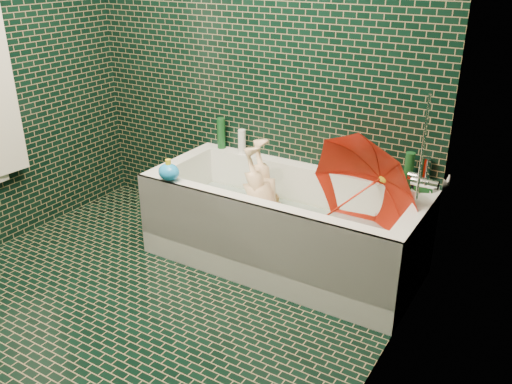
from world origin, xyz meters
The scene contains 18 objects.
floor centered at (0.00, 0.00, 0.00)m, with size 2.80×2.80×0.00m, color black.
wall_back centered at (0.00, 1.40, 1.25)m, with size 2.80×2.80×0.00m, color black.
wall_right centered at (1.30, 0.00, 1.25)m, with size 2.80×2.80×0.00m, color black.
bathtub centered at (0.45, 1.01, 0.21)m, with size 1.70×0.75×0.55m.
bath_mat centered at (0.45, 1.02, 0.16)m, with size 1.35×0.47×0.01m, color #49C828.
water centered at (0.45, 1.02, 0.30)m, with size 1.48×0.53×0.00m, color silver.
faucet centered at (1.26, 1.02, 0.77)m, with size 0.18×0.19×0.55m.
child centered at (0.32, 1.04, 0.31)m, with size 0.33×0.22×0.91m, color beige.
umbrella centered at (0.87, 1.05, 0.53)m, with size 0.70×0.70×0.62m, color red.
soap_bottle_a centered at (1.22, 1.33, 0.55)m, with size 0.09×0.09×0.24m, color white.
soap_bottle_b centered at (1.15, 1.35, 0.55)m, with size 0.09×0.09×0.19m, color #441C6A.
soap_bottle_c centered at (1.23, 1.31, 0.55)m, with size 0.14×0.14×0.18m, color #12411B.
bottle_right_tall centered at (1.11, 1.33, 0.66)m, with size 0.06×0.06×0.22m, color #12411B.
bottle_right_pump centered at (1.20, 1.36, 0.65)m, with size 0.05×0.05×0.20m, color silver.
bottle_left_tall centered at (-0.24, 1.36, 0.66)m, with size 0.06×0.06×0.22m, color #12411B.
bottle_left_short centered at (-0.06, 1.34, 0.63)m, with size 0.05×0.05×0.17m, color white.
rubber_duck centered at (0.99, 1.33, 0.59)m, with size 0.12×0.10×0.10m.
bath_toy centered at (-0.17, 0.68, 0.61)m, with size 0.16×0.14×0.13m.
Camera 1 is at (1.88, -1.66, 1.83)m, focal length 38.00 mm.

